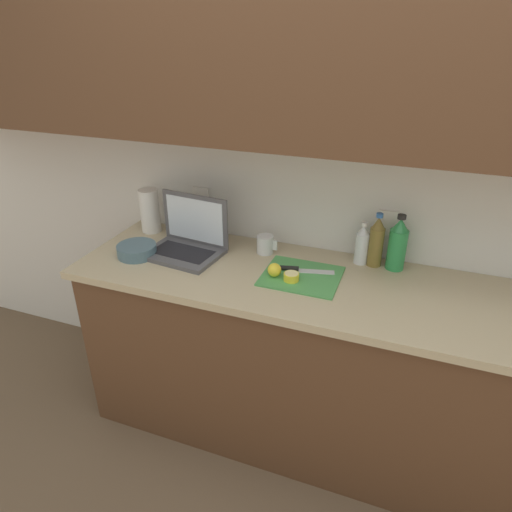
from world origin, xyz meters
TOP-DOWN VIEW (x-y plane):
  - ground_plane at (0.00, 0.00)m, footprint 12.00×12.00m
  - wall_back at (-0.00, 0.25)m, footprint 5.20×0.38m
  - counter_unit at (0.02, 0.00)m, footprint 2.34×0.64m
  - laptop at (-0.73, 0.06)m, footprint 0.38×0.29m
  - cutting_board at (-0.15, 0.01)m, footprint 0.33×0.29m
  - knife at (-0.19, 0.04)m, footprint 0.27×0.09m
  - lemon_half_cut at (-0.18, -0.04)m, footprint 0.07×0.07m
  - lemon_whole_beside at (-0.26, -0.03)m, footprint 0.06×0.06m
  - bottle_green_soda at (0.22, 0.24)m, footprint 0.08×0.08m
  - bottle_oil_tall at (0.13, 0.24)m, footprint 0.07×0.07m
  - bottle_water_clear at (0.07, 0.24)m, footprint 0.06×0.06m
  - measuring_cup at (-0.38, 0.18)m, footprint 0.10×0.08m
  - bowl_white at (-0.94, -0.06)m, footprint 0.18×0.18m
  - paper_towel_roll at (-1.03, 0.22)m, footprint 0.10×0.10m

SIDE VIEW (x-z plane):
  - ground_plane at x=0.00m, z-range 0.00..0.00m
  - counter_unit at x=0.02m, z-range 0.01..0.90m
  - cutting_board at x=-0.15m, z-range 0.89..0.90m
  - knife at x=-0.19m, z-range 0.90..0.92m
  - lemon_half_cut at x=-0.18m, z-range 0.90..0.93m
  - bowl_white at x=-0.94m, z-range 0.89..0.94m
  - lemon_whole_beside at x=-0.26m, z-range 0.90..0.96m
  - measuring_cup at x=-0.38m, z-range 0.89..0.98m
  - laptop at x=-0.73m, z-range 0.82..1.09m
  - bottle_water_clear at x=0.07m, z-range 0.88..1.08m
  - paper_towel_roll at x=-1.03m, z-range 0.89..1.12m
  - bottle_oil_tall at x=0.13m, z-range 0.88..1.13m
  - bottle_green_soda at x=0.22m, z-range 0.88..1.14m
  - wall_back at x=0.00m, z-range 0.26..2.86m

